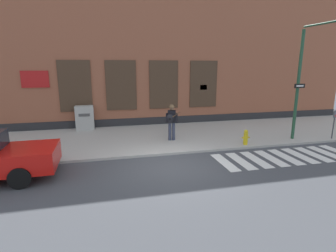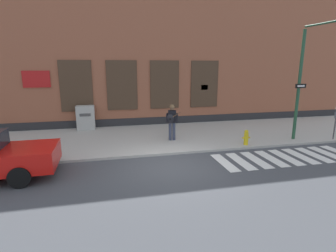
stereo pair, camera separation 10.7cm
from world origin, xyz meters
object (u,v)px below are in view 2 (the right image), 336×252
fire_hydrant (246,137)px  traffic_light (323,62)px  busker (172,120)px  utility_box (86,118)px  parking_meter (336,120)px

fire_hydrant → traffic_light: bearing=-15.4°
busker → traffic_light: traffic_light is taller
fire_hydrant → utility_box: bearing=146.9°
traffic_light → utility_box: (-10.20, 5.56, -3.02)m
busker → utility_box: size_ratio=1.28×
fire_hydrant → busker: bearing=154.4°
busker → parking_meter: bearing=-11.4°
busker → utility_box: (-4.20, 3.28, -0.31)m
utility_box → traffic_light: bearing=-28.6°
traffic_light → utility_box: bearing=151.4°
busker → parking_meter: busker is taller
parking_meter → fire_hydrant: parking_meter is taller
traffic_light → fire_hydrant: traffic_light is taller
busker → traffic_light: (6.00, -2.28, 2.71)m
traffic_light → utility_box: 12.00m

